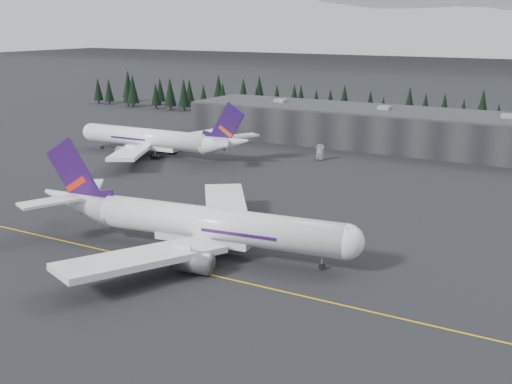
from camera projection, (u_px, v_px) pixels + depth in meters
The scene contains 7 objects.
ground at pixel (199, 267), 112.39m from camera, with size 1400.00×1400.00×0.00m, color black.
taxiline at pixel (192, 271), 110.72m from camera, with size 400.00×0.40×0.02m, color gold.
terminal at pixel (412, 130), 215.35m from camera, with size 160.00×30.00×12.60m.
treeline at pixel (441, 113), 246.00m from camera, with size 360.00×20.00×15.00m, color black.
jet_main at pixel (191, 222), 119.29m from camera, with size 66.69×61.22×19.66m.
jet_parked at pixel (160, 140), 203.42m from camera, with size 64.03×59.08×18.82m.
gse_vehicle_a at pixel (320, 158), 198.50m from camera, with size 2.33×5.05×1.40m, color #BAB9BC.
Camera 1 is at (61.26, -86.09, 41.73)m, focal length 45.00 mm.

